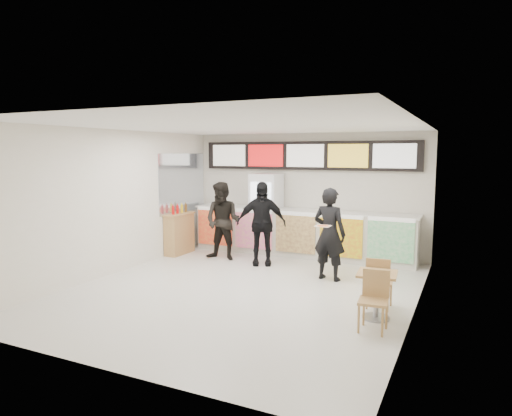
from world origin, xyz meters
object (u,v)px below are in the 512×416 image
Objects in this scene: customer_left at (223,221)px; condiment_ledge at (179,233)px; service_counter at (300,233)px; customer_mid at (261,223)px; customer_main at (329,234)px; drinks_fridge at (266,213)px; cafe_table at (377,287)px.

customer_left is 1.35m from condiment_ledge.
customer_mid reaches higher than service_counter.
condiment_ledge is at bearing 0.30° from customer_main.
customer_main is 1.51× the size of condiment_ledge.
customer_mid is 2.36m from condiment_ledge.
drinks_fridge is (-0.93, 0.02, 0.43)m from service_counter.
service_counter is 2.95× the size of customer_mid.
drinks_fridge is at bearing 179.01° from service_counter.
customer_left is at bearing -2.95° from condiment_ledge.
customer_main is 4.13m from condiment_ledge.
customer_left is 4.71m from cafe_table.
condiment_ledge is (-2.82, -1.08, -0.05)m from service_counter.
customer_mid is 1.54× the size of condiment_ledge.
drinks_fridge is at bearing 128.47° from cafe_table.
drinks_fridge reaches higher than service_counter.
customer_left is at bearing 143.71° from cafe_table.
service_counter is at bearing 20.88° from condiment_ledge.
condiment_ledge is (-2.32, 0.14, -0.42)m from customer_mid.
customer_left is 1.50× the size of condiment_ledge.
customer_mid is (-0.50, -1.22, 0.37)m from service_counter.
customer_main is 0.98× the size of customer_mid.
customer_left is (-1.53, -1.14, 0.35)m from service_counter.
service_counter is 2.17m from customer_main.
customer_mid is (-1.73, 0.54, 0.02)m from customer_main.
condiment_ledge is at bearing 153.07° from customer_mid.
service_counter is 1.94m from customer_left.
customer_main is 2.83m from customer_left.
service_counter is at bearing 44.04° from customer_mid.
customer_left is at bearing -143.31° from service_counter.
customer_mid reaches higher than customer_left.
drinks_fridge reaches higher than condiment_ledge.
customer_left is (-0.60, -1.16, -0.08)m from drinks_fridge.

